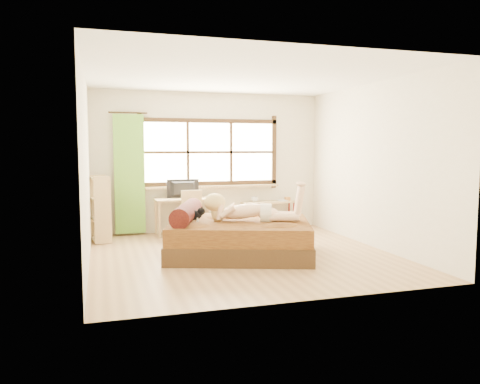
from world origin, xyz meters
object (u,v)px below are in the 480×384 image
object	(u,v)px
pipe_shelf	(269,209)
bookshelf	(100,209)
kitten	(192,214)
chair	(193,212)
bed	(237,236)
woman	(251,200)
desk	(184,203)

from	to	relation	value
pipe_shelf	bookshelf	world-z (taller)	bookshelf
pipe_shelf	kitten	bearing A→B (deg)	-138.01
kitten	chair	xyz separation A→B (m)	(0.29, 1.45, -0.17)
kitten	chair	world-z (taller)	chair
kitten	pipe_shelf	size ratio (longest dim) A/B	0.28
bed	pipe_shelf	xyz separation A→B (m)	(1.27, 2.02, 0.12)
woman	chair	size ratio (longest dim) A/B	1.71
bed	desk	bearing A→B (deg)	123.08
pipe_shelf	bookshelf	distance (m)	3.30
woman	kitten	bearing A→B (deg)	-170.90
desk	woman	bearing A→B (deg)	-73.19
woman	kitten	world-z (taller)	woman
woman	desk	xyz separation A→B (m)	(-0.68, 1.97, -0.24)
bed	chair	size ratio (longest dim) A/B	2.94
bed	kitten	world-z (taller)	bed
desk	pipe_shelf	xyz separation A→B (m)	(1.75, 0.12, -0.19)
desk	bookshelf	xyz separation A→B (m)	(-1.52, -0.27, -0.01)
bed	pipe_shelf	bearing A→B (deg)	76.69
bed	chair	xyz separation A→B (m)	(-0.38, 1.53, 0.19)
bed	desk	world-z (taller)	bed
bed	kitten	bearing A→B (deg)	-168.19
kitten	bed	bearing A→B (deg)	11.81
desk	kitten	bearing A→B (deg)	-98.23
bookshelf	pipe_shelf	bearing A→B (deg)	-2.09
desk	bookshelf	world-z (taller)	bookshelf
chair	bookshelf	bearing A→B (deg)	174.03
woman	pipe_shelf	distance (m)	2.39
bed	bookshelf	size ratio (longest dim) A/B	2.21
bed	woman	bearing A→B (deg)	0.33
bed	pipe_shelf	size ratio (longest dim) A/B	2.25
bed	kitten	size ratio (longest dim) A/B	8.03
chair	bookshelf	xyz separation A→B (m)	(-1.61, 0.10, 0.10)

